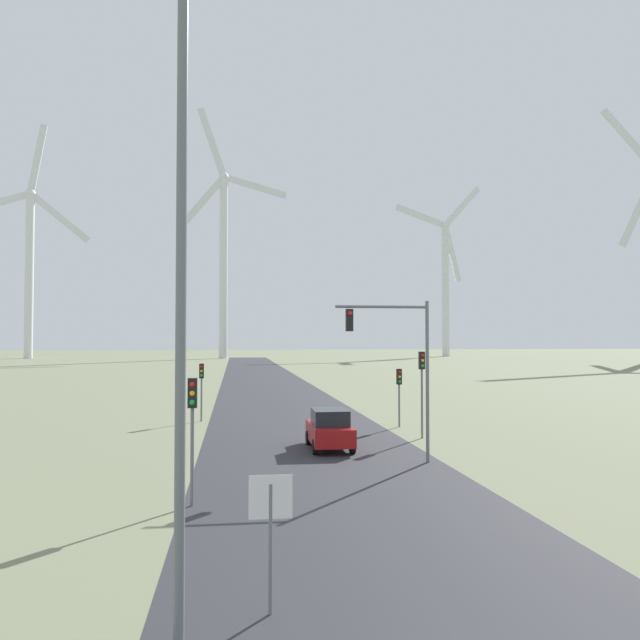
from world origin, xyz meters
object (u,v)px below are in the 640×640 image
(stop_sign_near, at_px, (271,517))
(traffic_light_post_mid_right, at_px, (399,384))
(traffic_light_mast_overhead, at_px, (398,350))
(wind_turbine_center, at_px, (223,247))
(traffic_light_post_mid_left, at_px, (202,379))
(traffic_light_post_near_right, at_px, (422,375))
(streetlamp, at_px, (182,220))
(wind_turbine_right, at_px, (446,275))
(traffic_light_post_near_left, at_px, (192,412))
(car_approaching, at_px, (330,429))
(wind_turbine_left, at_px, (30,256))

(stop_sign_near, bearing_deg, traffic_light_post_mid_right, 69.62)
(traffic_light_mast_overhead, bearing_deg, wind_turbine_center, 93.94)
(traffic_light_post_mid_left, bearing_deg, traffic_light_post_near_right, -35.20)
(streetlamp, bearing_deg, traffic_light_post_near_right, 63.01)
(traffic_light_post_mid_left, xyz_separation_m, wind_turbine_right, (63.94, 138.90, 21.69))
(traffic_light_post_near_left, relative_size, wind_turbine_center, 0.06)
(traffic_light_post_near_left, xyz_separation_m, traffic_light_mast_overhead, (7.85, 5.50, 1.78))
(traffic_light_mast_overhead, bearing_deg, car_approaching, 122.08)
(traffic_light_post_mid_left, xyz_separation_m, wind_turbine_left, (-52.14, 134.48, 24.59))
(streetlamp, relative_size, traffic_light_post_near_right, 2.58)
(traffic_light_post_mid_right, bearing_deg, wind_turbine_left, 114.65)
(traffic_light_post_near_right, height_order, traffic_light_mast_overhead, traffic_light_mast_overhead)
(wind_turbine_center, xyz_separation_m, wind_turbine_right, (65.11, 10.95, -5.19))
(traffic_light_post_near_left, relative_size, car_approaching, 0.93)
(car_approaching, xyz_separation_m, wind_turbine_left, (-58.49, 145.04, 26.28))
(car_approaching, bearing_deg, traffic_light_post_mid_right, 52.52)
(streetlamp, height_order, car_approaching, streetlamp)
(car_approaching, height_order, wind_turbine_left, wind_turbine_left)
(traffic_light_post_mid_right, relative_size, traffic_light_mast_overhead, 0.50)
(wind_turbine_left, bearing_deg, traffic_light_post_near_right, -65.95)
(traffic_light_post_mid_right, distance_m, wind_turbine_center, 135.24)
(traffic_light_post_near_left, bearing_deg, streetlamp, -87.48)
(traffic_light_post_near_left, bearing_deg, traffic_light_post_mid_left, 92.23)
(traffic_light_mast_overhead, bearing_deg, traffic_light_post_mid_right, 74.71)
(traffic_light_post_mid_left, xyz_separation_m, car_approaching, (6.35, -10.56, -1.69))
(traffic_light_post_near_left, relative_size, wind_turbine_right, 0.07)
(traffic_light_post_mid_left, height_order, wind_turbine_center, wind_turbine_center)
(wind_turbine_center, relative_size, wind_turbine_right, 1.27)
(streetlamp, xyz_separation_m, traffic_light_post_near_left, (-0.38, 8.74, -4.19))
(car_approaching, height_order, wind_turbine_right, wind_turbine_right)
(traffic_light_mast_overhead, height_order, wind_turbine_center, wind_turbine_center)
(traffic_light_post_near_left, bearing_deg, stop_sign_near, -75.94)
(traffic_light_post_mid_right, bearing_deg, wind_turbine_center, 95.44)
(stop_sign_near, xyz_separation_m, traffic_light_post_mid_left, (-2.70, 27.39, 0.82))
(wind_turbine_center, bearing_deg, streetlamp, -89.15)
(streetlamp, distance_m, traffic_light_post_mid_left, 28.77)
(streetlamp, height_order, stop_sign_near, streetlamp)
(traffic_light_post_mid_left, height_order, traffic_light_mast_overhead, traffic_light_mast_overhead)
(traffic_light_post_near_right, distance_m, wind_turbine_right, 157.49)
(traffic_light_post_mid_left, distance_m, wind_turbine_left, 146.31)
(wind_turbine_center, bearing_deg, wind_turbine_left, 172.69)
(traffic_light_post_near_left, height_order, wind_turbine_center, wind_turbine_center)
(traffic_light_post_mid_right, height_order, traffic_light_mast_overhead, traffic_light_mast_overhead)
(streetlamp, height_order, wind_turbine_right, wind_turbine_right)
(traffic_light_post_mid_left, bearing_deg, traffic_light_post_mid_right, -19.20)
(streetlamp, xyz_separation_m, wind_turbine_left, (-53.29, 162.89, 20.18))
(streetlamp, relative_size, stop_sign_near, 4.47)
(traffic_light_mast_overhead, bearing_deg, stop_sign_near, -114.10)
(streetlamp, height_order, traffic_light_post_near_right, streetlamp)
(traffic_light_mast_overhead, bearing_deg, traffic_light_post_near_right, 64.63)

